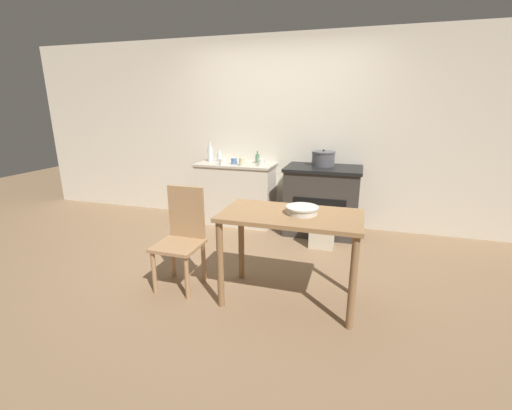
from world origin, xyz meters
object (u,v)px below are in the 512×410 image
(bottle_far_left, at_px, (210,154))
(stove, at_px, (322,200))
(cup_center, at_px, (234,161))
(chair, at_px, (182,236))
(mixing_bowl_large, at_px, (302,210))
(cup_mid_right, at_px, (261,162))
(flour_sack, at_px, (322,232))
(cup_center_right, at_px, (222,162))
(bottle_left, at_px, (220,157))
(cup_center_left, at_px, (242,162))
(work_table, at_px, (290,228))
(stock_pot, at_px, (323,159))
(bottle_mid_left, at_px, (258,158))

(bottle_far_left, bearing_deg, stove, -4.42)
(cup_center, bearing_deg, chair, -85.58)
(stove, relative_size, mixing_bowl_large, 3.54)
(mixing_bowl_large, distance_m, cup_mid_right, 1.91)
(cup_center, bearing_deg, flour_sack, -21.31)
(mixing_bowl_large, distance_m, bottle_far_left, 2.50)
(stove, distance_m, cup_center_right, 1.44)
(mixing_bowl_large, relative_size, cup_center, 3.20)
(bottle_left, bearing_deg, bottle_far_left, -160.18)
(stove, bearing_deg, bottle_far_left, 175.58)
(flour_sack, xyz_separation_m, cup_center_left, (-1.16, 0.43, 0.72))
(stove, relative_size, cup_center_right, 10.70)
(chair, distance_m, cup_center, 1.82)
(chair, height_order, bottle_left, bottle_left)
(cup_center_left, relative_size, cup_mid_right, 1.05)
(work_table, relative_size, stock_pot, 3.81)
(work_table, xyz_separation_m, bottle_left, (-1.44, 1.93, 0.26))
(cup_center_left, distance_m, cup_mid_right, 0.27)
(stock_pot, height_order, cup_mid_right, stock_pot)
(cup_center, bearing_deg, cup_center_left, -29.70)
(cup_mid_right, bearing_deg, flour_sack, -27.82)
(stove, xyz_separation_m, cup_center, (-1.22, 0.00, 0.46))
(flour_sack, xyz_separation_m, cup_mid_right, (-0.89, 0.47, 0.72))
(bottle_far_left, bearing_deg, mixing_bowl_large, -48.48)
(bottle_far_left, distance_m, bottle_left, 0.14)
(bottle_left, bearing_deg, stove, -6.50)
(work_table, xyz_separation_m, mixing_bowl_large, (0.09, 0.02, 0.16))
(work_table, distance_m, cup_center_right, 2.12)
(bottle_mid_left, xyz_separation_m, cup_center_left, (-0.15, -0.25, -0.01))
(bottle_far_left, xyz_separation_m, cup_center, (0.41, -0.12, -0.07))
(cup_mid_right, bearing_deg, cup_center_right, -173.05)
(work_table, xyz_separation_m, bottle_far_left, (-1.56, 1.89, 0.31))
(cup_center_right, bearing_deg, chair, -80.79)
(stove, relative_size, stock_pot, 3.18)
(stove, distance_m, cup_center_left, 1.19)
(flour_sack, height_order, bottle_far_left, bottle_far_left)
(mixing_bowl_large, bearing_deg, chair, -178.86)
(stove, height_order, bottle_mid_left, bottle_mid_left)
(flour_sack, xyz_separation_m, mixing_bowl_large, (-0.05, -1.24, 0.64))
(chair, relative_size, bottle_left, 5.76)
(stock_pot, bearing_deg, bottle_far_left, 178.15)
(chair, xyz_separation_m, bottle_mid_left, (0.15, 1.94, 0.44))
(stove, xyz_separation_m, bottle_left, (-1.51, 0.17, 0.48))
(mixing_bowl_large, bearing_deg, bottle_far_left, 131.52)
(chair, bearing_deg, work_table, 0.60)
(cup_center_left, bearing_deg, stock_pot, 7.93)
(bottle_far_left, height_order, cup_mid_right, bottle_far_left)
(work_table, height_order, cup_center, cup_center)
(stock_pot, xyz_separation_m, bottle_mid_left, (-0.92, 0.11, -0.05))
(stock_pot, xyz_separation_m, mixing_bowl_large, (0.04, -1.81, -0.15))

